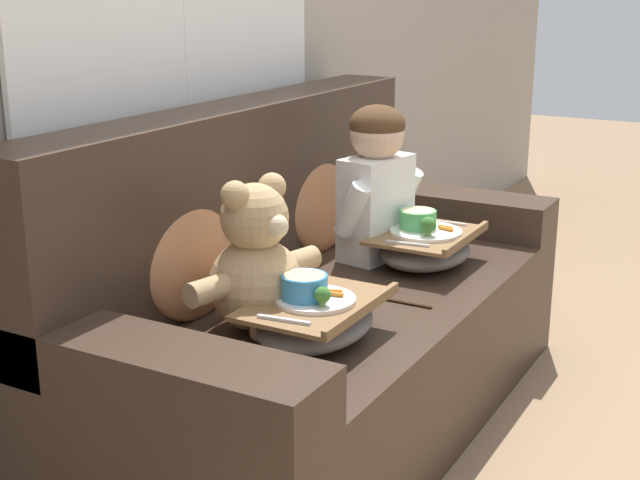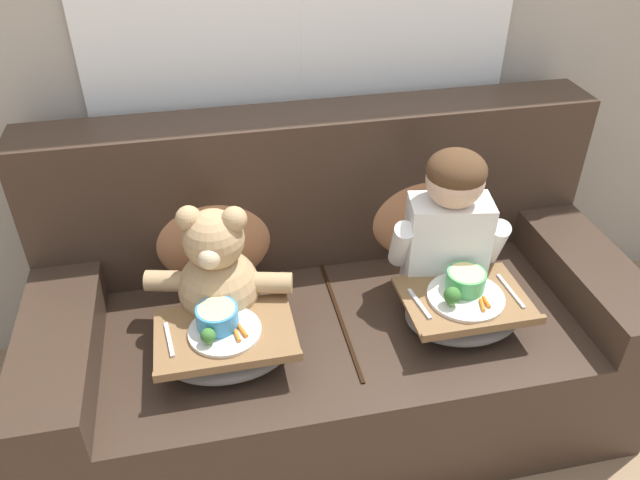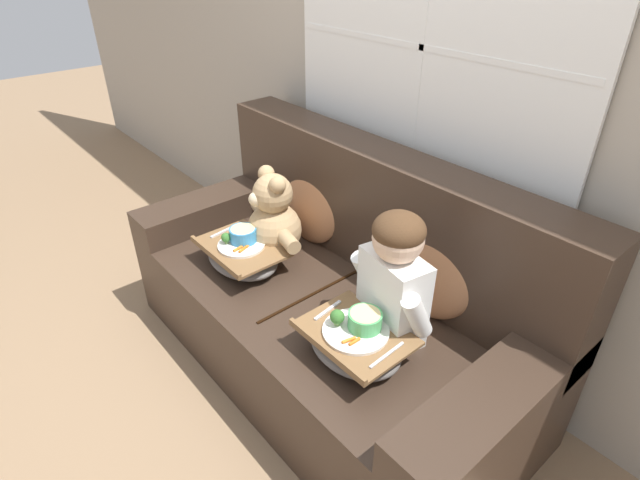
% 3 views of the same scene
% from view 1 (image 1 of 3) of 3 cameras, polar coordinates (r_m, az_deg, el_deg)
% --- Properties ---
extents(ground_plane, '(14.00, 14.00, 0.00)m').
position_cam_1_polar(ground_plane, '(2.95, 0.56, -11.54)').
color(ground_plane, '#8E7051').
extents(wall_back_with_window, '(8.00, 0.08, 2.60)m').
position_cam_1_polar(wall_back_with_window, '(2.92, -9.40, 14.66)').
color(wall_back_with_window, '#A89E8E').
rests_on(wall_back_with_window, ground_plane).
extents(couch, '(1.94, 0.90, 1.01)m').
position_cam_1_polar(couch, '(2.84, -0.74, -4.91)').
color(couch, '#38281E').
rests_on(couch, ground_plane).
extents(throw_pillow_behind_child, '(0.41, 0.20, 0.43)m').
position_cam_1_polar(throw_pillow_behind_child, '(3.15, -0.29, 2.94)').
color(throw_pillow_behind_child, '#B2754C').
rests_on(throw_pillow_behind_child, couch).
extents(throw_pillow_behind_teddy, '(0.42, 0.20, 0.43)m').
position_cam_1_polar(throw_pillow_behind_teddy, '(2.55, -8.63, -0.51)').
color(throw_pillow_behind_teddy, '#B2754C').
rests_on(throw_pillow_behind_teddy, couch).
extents(child_figure, '(0.39, 0.21, 0.53)m').
position_cam_1_polar(child_figure, '(3.02, 3.65, 4.16)').
color(child_figure, white).
rests_on(child_figure, couch).
extents(teddy_bear, '(0.46, 0.33, 0.43)m').
position_cam_1_polar(teddy_bear, '(2.41, -4.05, -1.67)').
color(teddy_bear, tan).
rests_on(teddy_bear, couch).
extents(lap_tray_child, '(0.39, 0.30, 0.19)m').
position_cam_1_polar(lap_tray_child, '(3.00, 6.75, -0.37)').
color(lap_tray_child, slate).
rests_on(lap_tray_child, child_figure).
extents(lap_tray_teddy, '(0.41, 0.29, 0.19)m').
position_cam_1_polar(lap_tray_teddy, '(2.36, -0.32, -4.98)').
color(lap_tray_teddy, slate).
rests_on(lap_tray_teddy, teddy_bear).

